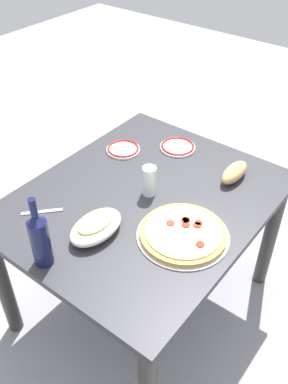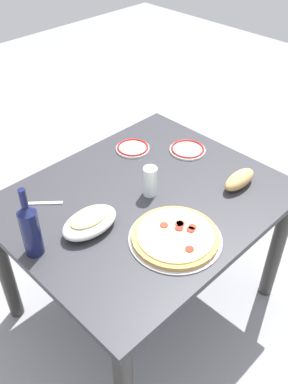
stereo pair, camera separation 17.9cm
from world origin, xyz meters
TOP-DOWN VIEW (x-y plane):
  - ground_plane at (0.00, 0.00)m, footprint 8.00×8.00m
  - dining_table at (0.00, 0.00)m, footprint 1.16×0.96m
  - pepperoni_pizza at (-0.09, -0.26)m, footprint 0.36×0.36m
  - baked_pasta_dish at (-0.29, 0.01)m, footprint 0.24×0.15m
  - wine_bottle at (-0.51, 0.06)m, footprint 0.07×0.07m
  - water_glass at (0.04, 0.00)m, footprint 0.06×0.06m
  - side_plate_near at (0.22, 0.30)m, footprint 0.17×0.17m
  - side_plate_far at (0.41, 0.10)m, footprint 0.18×0.18m
  - bread_loaf at (0.35, -0.24)m, footprint 0.18×0.08m
  - fork_left at (-0.33, 0.27)m, footprint 0.14×0.13m

SIDE VIEW (x-z plane):
  - ground_plane at x=0.00m, z-range 0.00..0.00m
  - dining_table at x=0.00m, z-range 0.24..0.97m
  - fork_left at x=-0.33m, z-range 0.72..0.73m
  - side_plate_far at x=0.41m, z-range 0.72..0.74m
  - side_plate_near at x=0.22m, z-range 0.72..0.74m
  - pepperoni_pizza at x=-0.09m, z-range 0.72..0.76m
  - bread_loaf at x=0.35m, z-range 0.72..0.79m
  - baked_pasta_dish at x=-0.29m, z-range 0.73..0.80m
  - water_glass at x=0.04m, z-range 0.72..0.86m
  - wine_bottle at x=-0.51m, z-range 0.70..0.99m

